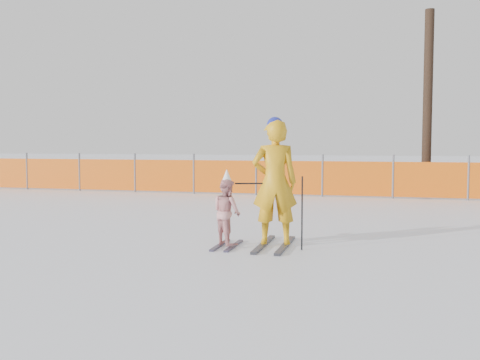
{
  "coord_description": "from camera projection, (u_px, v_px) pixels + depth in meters",
  "views": [
    {
      "loc": [
        2.09,
        -7.69,
        1.59
      ],
      "look_at": [
        0.0,
        0.5,
        1.0
      ],
      "focal_mm": 40.0,
      "sensor_mm": 36.0,
      "label": 1
    }
  ],
  "objects": [
    {
      "name": "ground",
      "position": [
        232.0,
        248.0,
        8.06
      ],
      "size": [
        120.0,
        120.0,
        0.0
      ],
      "primitive_type": "plane",
      "color": "white",
      "rests_on": "ground"
    },
    {
      "name": "adult",
      "position": [
        275.0,
        182.0,
        8.16
      ],
      "size": [
        0.78,
        1.45,
        1.98
      ],
      "color": "black",
      "rests_on": "ground"
    },
    {
      "name": "child",
      "position": [
        227.0,
        211.0,
        8.17
      ],
      "size": [
        0.62,
        0.92,
        1.19
      ],
      "color": "black",
      "rests_on": "ground"
    },
    {
      "name": "ski_poles",
      "position": [
        286.0,
        204.0,
        7.97
      ],
      "size": [
        1.05,
        0.19,
        1.1
      ],
      "color": "black",
      "rests_on": "ground"
    },
    {
      "name": "safety_fence",
      "position": [
        209.0,
        176.0,
        16.58
      ],
      "size": [
        17.1,
        0.06,
        1.25
      ],
      "color": "#595960",
      "rests_on": "ground"
    }
  ]
}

